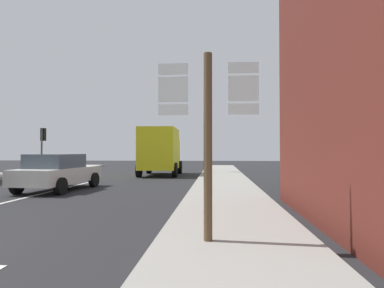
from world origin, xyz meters
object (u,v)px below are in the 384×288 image
(delivery_truck, at_px, (160,150))
(traffic_light_far_left, at_px, (43,140))
(sedan_far, at_px, (58,172))
(traffic_light_far_right, at_px, (206,136))
(route_sign_post, at_px, (208,132))

(delivery_truck, height_order, traffic_light_far_left, traffic_light_far_left)
(sedan_far, xyz_separation_m, traffic_light_far_left, (-5.87, 9.51, 1.63))
(delivery_truck, xyz_separation_m, traffic_light_far_right, (2.95, 2.00, 1.00))
(sedan_far, relative_size, traffic_light_far_left, 1.34)
(delivery_truck, height_order, traffic_light_far_right, traffic_light_far_right)
(delivery_truck, distance_m, traffic_light_far_left, 8.71)
(sedan_far, relative_size, route_sign_post, 1.35)
(sedan_far, height_order, traffic_light_far_left, traffic_light_far_left)
(sedan_far, distance_m, traffic_light_far_left, 11.29)
(sedan_far, height_order, route_sign_post, route_sign_post)
(traffic_light_far_left, bearing_deg, sedan_far, -58.32)
(route_sign_post, bearing_deg, traffic_light_far_left, 125.49)
(route_sign_post, distance_m, traffic_light_far_left, 20.91)
(delivery_truck, relative_size, route_sign_post, 1.58)
(route_sign_post, height_order, traffic_light_far_left, traffic_light_far_left)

